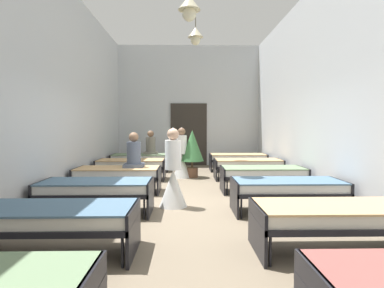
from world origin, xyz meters
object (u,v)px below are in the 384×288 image
bed_right_row_4 (248,164)px  bed_left_row_5 (140,158)px  bed_right_row_5 (238,158)px  bed_left_row_1 (54,218)px  patient_seated_primary (134,154)px  bed_left_row_2 (96,188)px  bed_right_row_2 (287,188)px  potted_plant (192,147)px  bed_left_row_3 (118,173)px  nurse_near_aisle (173,178)px  bed_right_row_3 (263,173)px  nurse_mid_aisle (182,160)px  bed_right_row_1 (335,216)px  patient_seated_secondary (151,145)px  bed_left_row_4 (131,164)px

bed_right_row_4 → bed_left_row_5: size_ratio=1.00×
bed_right_row_5 → bed_left_row_1: bearing=-115.8°
bed_right_row_4 → patient_seated_primary: 3.42m
bed_left_row_2 → bed_right_row_5: 6.11m
bed_right_row_2 → potted_plant: potted_plant is taller
bed_left_row_3 → nurse_near_aisle: nurse_near_aisle is taller
bed_right_row_2 → nurse_near_aisle: size_ratio=1.28×
bed_right_row_3 → bed_left_row_5: bearing=134.0°
bed_right_row_5 → nurse_near_aisle: bearing=-113.2°
nurse_mid_aisle → potted_plant: 0.48m
bed_left_row_1 → bed_right_row_5: same height
bed_left_row_1 → bed_right_row_1: 3.31m
bed_left_row_1 → bed_right_row_3: size_ratio=1.00×
patient_seated_secondary → bed_right_row_2: bearing=-60.2°
bed_left_row_2 → nurse_near_aisle: bearing=19.2°
bed_left_row_2 → nurse_near_aisle: (1.30, 0.45, 0.09)m
bed_right_row_1 → bed_left_row_2: same height
bed_left_row_1 → bed_right_row_1: (3.31, 0.00, 0.00)m
bed_left_row_2 → bed_right_row_4: (3.31, 3.43, 0.00)m
bed_left_row_5 → bed_left_row_4: bearing=-90.0°
bed_right_row_2 → bed_left_row_5: bearing=122.8°
bed_left_row_3 → bed_right_row_5: 4.77m
bed_right_row_4 → bed_left_row_5: (-3.31, 1.71, 0.00)m
bed_left_row_2 → potted_plant: bearing=65.4°
patient_seated_secondary → bed_left_row_5: bearing=-175.9°
patient_seated_primary → bed_right_row_2: bearing=-31.0°
bed_right_row_2 → bed_left_row_5: size_ratio=1.00×
bed_right_row_3 → potted_plant: potted_plant is taller
bed_left_row_1 → bed_right_row_4: bearing=57.2°
patient_seated_primary → bed_right_row_4: bearing=29.0°
bed_left_row_2 → potted_plant: size_ratio=1.35×
bed_right_row_2 → patient_seated_primary: (-2.96, 1.78, 0.43)m
bed_left_row_5 → nurse_near_aisle: bearing=-74.5°
bed_left_row_2 → bed_right_row_2: same height
nurse_near_aisle → bed_right_row_2: bearing=-161.3°
patient_seated_primary → bed_left_row_1: bearing=-95.7°
bed_left_row_1 → bed_left_row_5: same height
bed_right_row_2 → nurse_near_aisle: (-2.01, 0.45, 0.09)m
bed_left_row_2 → bed_right_row_1: bearing=-27.3°
bed_right_row_5 → bed_left_row_2: bearing=-122.8°
bed_left_row_4 → bed_right_row_5: (3.31, 1.71, 0.00)m
bed_left_row_1 → bed_left_row_4: bearing=90.0°
bed_left_row_3 → bed_left_row_5: same height
bed_right_row_4 → bed_right_row_5: (0.00, 1.71, 0.00)m
patient_seated_secondary → potted_plant: 1.96m
bed_right_row_3 → bed_left_row_3: bearing=180.0°
bed_right_row_1 → bed_right_row_2: same height
bed_left_row_3 → bed_left_row_4: size_ratio=1.00×
bed_right_row_1 → bed_right_row_3: bearing=90.0°
bed_right_row_2 → patient_seated_primary: size_ratio=2.37×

